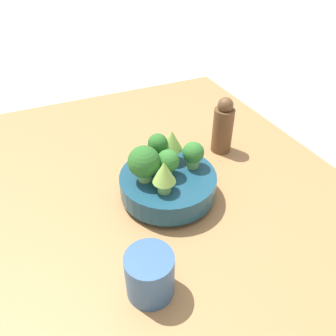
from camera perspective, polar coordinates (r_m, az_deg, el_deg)
The scene contains 11 objects.
ground_plane at distance 0.84m, azimuth 0.09°, elevation -5.38°, with size 6.00×6.00×0.00m, color silver.
table at distance 0.83m, azimuth 0.09°, elevation -4.14°, with size 1.13×0.86×0.05m.
bowl at distance 0.75m, azimuth 0.00°, elevation -2.80°, with size 0.22×0.22×0.06m.
broccoli_floret_center at distance 0.71m, azimuth 0.00°, elevation 1.15°, with size 0.05×0.05×0.06m.
romanesco_piece_far at distance 0.67m, azimuth -0.69°, elevation -1.08°, with size 0.05×0.05×0.08m.
broccoli_floret_front at distance 0.74m, azimuth 4.41°, elevation 2.48°, with size 0.05×0.05×0.06m.
broccoli_floret_back at distance 0.70m, azimuth -4.20°, elevation 0.96°, with size 0.07×0.07×0.08m.
broccoli_floret_right at distance 0.75m, azimuth -1.79°, elevation 3.80°, with size 0.05×0.05×0.08m.
romanesco_piece_near at distance 0.75m, azimuth 0.69°, elevation 4.57°, with size 0.05×0.05×0.08m.
cup at distance 0.58m, azimuth -3.19°, elevation -18.05°, with size 0.08×0.08×0.09m.
pepper_mill at distance 0.90m, azimuth 9.54°, elevation 7.13°, with size 0.06×0.06×0.16m.
Camera 1 is at (-0.56, 0.25, 0.57)m, focal length 35.00 mm.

